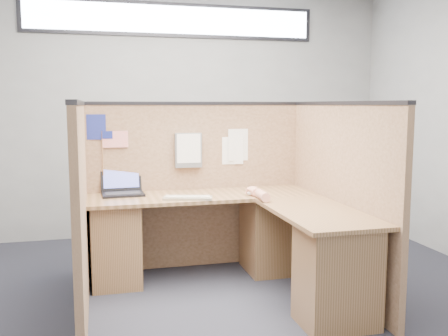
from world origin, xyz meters
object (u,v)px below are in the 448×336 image
object	(u,v)px
l_desk	(235,243)
keyboard	(188,198)
mouse	(252,193)
laptop	(122,187)

from	to	relation	value
l_desk	keyboard	world-z (taller)	keyboard
keyboard	l_desk	bearing A→B (deg)	-14.29
l_desk	keyboard	xyz separation A→B (m)	(-0.35, 0.20, 0.35)
l_desk	mouse	xyz separation A→B (m)	(0.22, 0.24, 0.36)
laptop	mouse	size ratio (longest dim) A/B	3.16
laptop	keyboard	size ratio (longest dim) A/B	0.86
laptop	keyboard	xyz separation A→B (m)	(0.51, -0.40, -0.05)
laptop	keyboard	bearing A→B (deg)	-40.26
l_desk	laptop	size ratio (longest dim) A/B	5.39
mouse	l_desk	bearing A→B (deg)	-131.85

